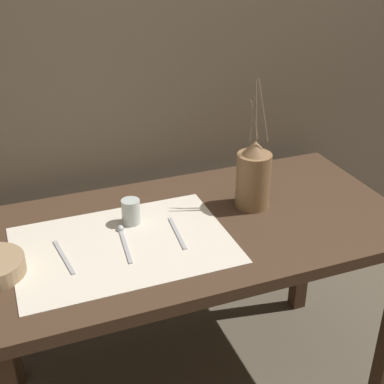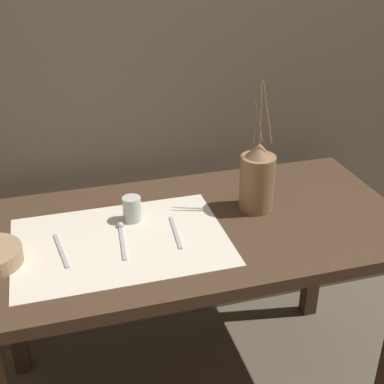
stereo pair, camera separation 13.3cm
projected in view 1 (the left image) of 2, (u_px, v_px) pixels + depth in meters
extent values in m
cube|color=#6B5E4C|center=(147.00, 55.00, 1.92)|extent=(7.00, 0.06, 2.40)
cube|color=#422D1E|center=(194.00, 229.00, 1.75)|extent=(1.40, 0.71, 0.04)
cube|color=#422D1E|center=(3.00, 310.00, 1.97)|extent=(0.06, 0.06, 0.71)
cube|color=#422D1E|center=(303.00, 241.00, 2.37)|extent=(0.06, 0.06, 0.71)
cube|color=beige|center=(123.00, 245.00, 1.63)|extent=(0.65, 0.45, 0.00)
cylinder|color=olive|center=(253.00, 180.00, 1.81)|extent=(0.12, 0.12, 0.19)
cone|color=olive|center=(255.00, 147.00, 1.75)|extent=(0.09, 0.09, 0.05)
cylinder|color=#847056|center=(252.00, 119.00, 1.70)|extent=(0.01, 0.01, 0.15)
cylinder|color=#847056|center=(254.00, 120.00, 1.72)|extent=(0.03, 0.02, 0.13)
cylinder|color=#847056|center=(256.00, 110.00, 1.71)|extent=(0.01, 0.04, 0.19)
cylinder|color=#847056|center=(263.00, 110.00, 1.69)|extent=(0.03, 0.04, 0.20)
cylinder|color=#B7C1BC|center=(131.00, 212.00, 1.72)|extent=(0.06, 0.06, 0.08)
cube|color=#A8A8AD|center=(64.00, 257.00, 1.57)|extent=(0.04, 0.19, 0.00)
cube|color=#A8A8AD|center=(125.00, 246.00, 1.62)|extent=(0.03, 0.19, 0.00)
sphere|color=#A8A8AD|center=(120.00, 229.00, 1.70)|extent=(0.02, 0.02, 0.02)
cube|color=#A8A8AD|center=(177.00, 233.00, 1.68)|extent=(0.03, 0.19, 0.00)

